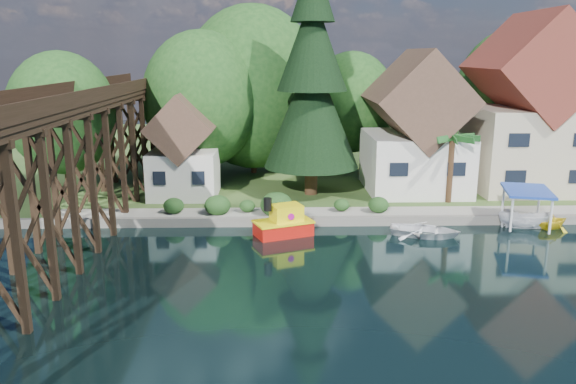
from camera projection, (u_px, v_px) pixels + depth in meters
name	position (u px, v px, depth m)	size (l,w,h in m)	color
ground	(353.00, 271.00, 29.57)	(140.00, 140.00, 0.00)	black
bank	(311.00, 154.00, 62.51)	(140.00, 52.00, 0.50)	#2A481D
seawall	(397.00, 221.00, 37.36)	(60.00, 0.40, 0.62)	slate
promenade	(421.00, 212.00, 38.62)	(50.00, 2.60, 0.06)	gray
trestle_bridge	(72.00, 155.00, 32.91)	(4.12, 44.18, 9.30)	black
house_left	(416.00, 132.00, 44.05)	(7.64, 8.64, 11.02)	silver
house_center	(528.00, 115.00, 44.45)	(8.65, 9.18, 13.89)	#C0B496
shed	(183.00, 153.00, 42.45)	(5.09, 5.40, 7.85)	silver
bg_trees	(333.00, 99.00, 48.48)	(49.90, 13.30, 10.57)	#382314
shrubs	(268.00, 203.00, 38.15)	(15.76, 2.47, 1.70)	#163D16
conifer	(312.00, 82.00, 41.72)	(7.23, 7.23, 17.79)	#382314
palm_tree	(452.00, 140.00, 40.26)	(4.74, 4.74, 5.30)	#382314
tugboat	(284.00, 223.00, 35.20)	(4.03, 3.12, 2.58)	red
boat_white_a	(425.00, 229.00, 35.12)	(3.07, 4.30, 0.89)	white
boat_canopy	(525.00, 212.00, 36.47)	(3.69, 4.62, 2.62)	white
boat_yellow	(552.00, 219.00, 36.49)	(2.20, 2.55, 1.34)	yellow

